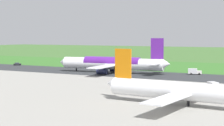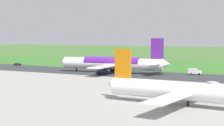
% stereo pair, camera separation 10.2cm
% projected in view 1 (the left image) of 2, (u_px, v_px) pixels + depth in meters
% --- Properties ---
extents(ground_plane, '(800.00, 800.00, 0.00)m').
position_uv_depth(ground_plane, '(89.00, 72.00, 180.21)').
color(ground_plane, '#3D662D').
extents(runway_asphalt, '(600.00, 30.22, 0.06)m').
position_uv_depth(runway_asphalt, '(89.00, 72.00, 180.21)').
color(runway_asphalt, '#2D3033').
rests_on(runway_asphalt, ground).
extents(grass_verge_foreground, '(600.00, 80.00, 0.04)m').
position_uv_depth(grass_verge_foreground, '(130.00, 65.00, 218.74)').
color(grass_verge_foreground, '#346B27').
rests_on(grass_verge_foreground, ground).
extents(airliner_main, '(54.14, 44.39, 15.88)m').
position_uv_depth(airliner_main, '(113.00, 63.00, 173.76)').
color(airliner_main, white).
rests_on(airliner_main, ground).
extents(airliner_parked_near, '(46.29, 37.85, 13.51)m').
position_uv_depth(airliner_parked_near, '(187.00, 91.00, 91.87)').
color(airliner_parked_near, white).
rests_on(airliner_parked_near, ground).
extents(service_truck_baggage, '(5.40, 5.92, 2.65)m').
position_uv_depth(service_truck_baggage, '(214.00, 86.00, 117.91)').
color(service_truck_baggage, gray).
rests_on(service_truck_baggage, ground).
extents(service_car_followme, '(4.05, 4.39, 1.62)m').
position_uv_depth(service_car_followme, '(17.00, 64.00, 216.95)').
color(service_car_followme, black).
rests_on(service_car_followme, ground).
extents(service_truck_fuel, '(6.21, 3.97, 2.65)m').
position_uv_depth(service_truck_fuel, '(194.00, 71.00, 166.15)').
color(service_truck_fuel, silver).
rests_on(service_truck_fuel, ground).
extents(no_stopping_sign, '(0.60, 0.10, 2.71)m').
position_uv_depth(no_stopping_sign, '(163.00, 63.00, 211.77)').
color(no_stopping_sign, slate).
rests_on(no_stopping_sign, ground).
extents(traffic_cone_orange, '(0.40, 0.40, 0.55)m').
position_uv_depth(traffic_cone_orange, '(153.00, 66.00, 209.99)').
color(traffic_cone_orange, orange).
rests_on(traffic_cone_orange, ground).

